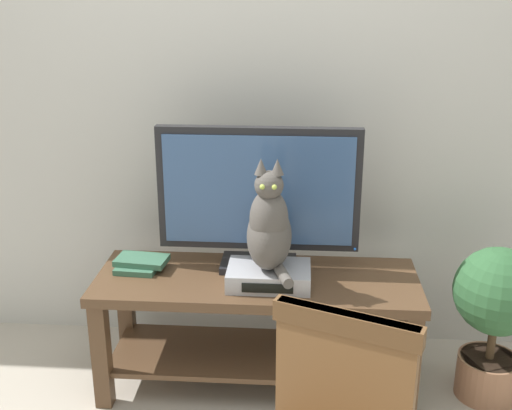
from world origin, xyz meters
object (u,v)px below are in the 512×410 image
Objects in this scene: tv at (259,195)px; cat at (269,227)px; media_box at (269,276)px; book_stack at (140,263)px; tv_stand at (257,310)px; potted_plant at (496,310)px.

cat is at bearing -72.85° from tv.
tv is 0.21m from cat.
tv is 0.35m from media_box.
media_box is 0.72× the size of cat.
tv is at bearing 5.58° from book_stack.
tv is (0.00, 0.11, 0.50)m from tv_stand.
cat is (0.00, -0.01, 0.22)m from media_box.
media_box is at bearing -48.04° from tv_stand.
book_stack is (-0.58, 0.12, -0.01)m from media_box.
media_box is 0.22m from cat.
cat is at bearing -176.26° from potted_plant.
cat reaches higher than book_stack.
tv_stand is 1.02m from potted_plant.
tv reaches higher than tv_stand.
cat is 2.03× the size of book_stack.
potted_plant is at bearing 3.74° from cat.
potted_plant is at bearing -2.52° from book_stack.
potted_plant is (1.02, -0.01, 0.05)m from tv_stand.
media_box reaches higher than book_stack.
media_box is 0.50× the size of potted_plant.
tv_stand is 1.99× the size of potted_plant.
potted_plant reaches higher than media_box.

